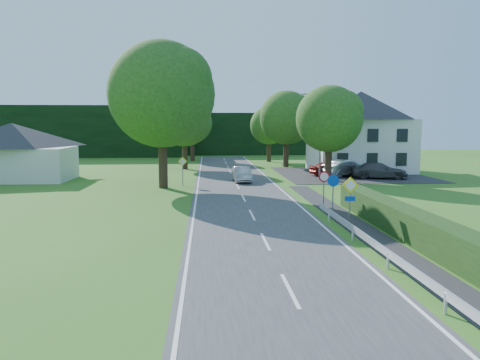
{
  "coord_description": "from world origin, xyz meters",
  "views": [
    {
      "loc": [
        -2.49,
        -13.6,
        5.05
      ],
      "look_at": [
        -0.33,
        16.84,
        1.44
      ],
      "focal_mm": 35.0,
      "sensor_mm": 36.0,
      "label": 1
    }
  ],
  "objects": [
    {
      "name": "parked_car_grey",
      "position": [
        13.6,
        28.89,
        0.78
      ],
      "size": [
        5.47,
        3.27,
        1.48
      ],
      "primitive_type": "imported",
      "rotation": [
        0.0,
        0.0,
        1.32
      ],
      "color": "#424246",
      "rests_on": "parking_pad"
    },
    {
      "name": "bungalow_left",
      "position": [
        -20.0,
        30.0,
        2.71
      ],
      "size": [
        11.0,
        6.5,
        5.2
      ],
      "color": "silver",
      "rests_on": "ground"
    },
    {
      "name": "road",
      "position": [
        0.0,
        20.0,
        0.02
      ],
      "size": [
        7.0,
        80.0,
        0.04
      ],
      "primitive_type": "cube",
      "color": "#3A3A3C",
      "rests_on": "ground"
    },
    {
      "name": "parked_car_silver_a",
      "position": [
        11.14,
        31.04,
        0.86
      ],
      "size": [
        5.24,
        3.53,
        1.63
      ],
      "primitive_type": "imported",
      "rotation": [
        0.0,
        0.0,
        1.97
      ],
      "color": "silver",
      "rests_on": "parking_pad"
    },
    {
      "name": "streetlight",
      "position": [
        8.06,
        30.0,
        4.46
      ],
      "size": [
        2.03,
        0.18,
        8.0
      ],
      "color": "gray",
      "rests_on": "ground"
    },
    {
      "name": "tree_left_far",
      "position": [
        -5.0,
        40.0,
        4.29
      ],
      "size": [
        7.0,
        7.0,
        8.58
      ],
      "primitive_type": null,
      "color": "#1E4B16",
      "rests_on": "ground"
    },
    {
      "name": "tree_right_back",
      "position": [
        6.0,
        50.0,
        3.78
      ],
      "size": [
        6.2,
        6.2,
        7.56
      ],
      "primitive_type": null,
      "color": "#1E4B16",
      "rests_on": "ground"
    },
    {
      "name": "line_edge_right",
      "position": [
        3.25,
        20.0,
        0.04
      ],
      "size": [
        0.12,
        80.0,
        0.01
      ],
      "primitive_type": "cube",
      "color": "white",
      "rests_on": "road"
    },
    {
      "name": "line_edge_left",
      "position": [
        -3.25,
        20.0,
        0.04
      ],
      "size": [
        0.12,
        80.0,
        0.01
      ],
      "primitive_type": "cube",
      "color": "white",
      "rests_on": "road"
    },
    {
      "name": "moving_car",
      "position": [
        0.57,
        27.29,
        0.71
      ],
      "size": [
        1.61,
        4.13,
        1.34
      ],
      "primitive_type": "imported",
      "rotation": [
        0.0,
        0.0,
        0.05
      ],
      "color": "#BBBABF",
      "rests_on": "road"
    },
    {
      "name": "sign_roundabout",
      "position": [
        4.3,
        10.98,
        1.67
      ],
      "size": [
        0.64,
        0.08,
        2.37
      ],
      "color": "gray",
      "rests_on": "ground"
    },
    {
      "name": "treeline_left",
      "position": [
        -28.0,
        62.0,
        4.0
      ],
      "size": [
        44.0,
        6.0,
        8.0
      ],
      "primitive_type": "cube",
      "color": "black",
      "rests_on": "ground"
    },
    {
      "name": "parking_pad",
      "position": [
        12.0,
        33.0,
        0.02
      ],
      "size": [
        14.0,
        16.0,
        0.04
      ],
      "primitive_type": "cube",
      "color": "#262628",
      "rests_on": "ground"
    },
    {
      "name": "house_white",
      "position": [
        14.0,
        36.0,
        4.41
      ],
      "size": [
        10.6,
        8.4,
        8.6
      ],
      "color": "silver",
      "rests_on": "ground"
    },
    {
      "name": "tree_left_back",
      "position": [
        -4.5,
        52.0,
        4.04
      ],
      "size": [
        6.6,
        6.6,
        8.07
      ],
      "primitive_type": null,
      "color": "#1E4B16",
      "rests_on": "ground"
    },
    {
      "name": "guardrail",
      "position": [
        3.85,
        -1.0,
        0.34
      ],
      "size": [
        0.12,
        26.0,
        0.69
      ],
      "primitive_type": null,
      "color": "silver",
      "rests_on": "ground"
    },
    {
      "name": "tree_right_far",
      "position": [
        7.0,
        42.0,
        4.54
      ],
      "size": [
        7.4,
        7.4,
        9.09
      ],
      "primitive_type": null,
      "color": "#1E4B16",
      "rests_on": "ground"
    },
    {
      "name": "sign_priority_right",
      "position": [
        4.3,
        7.98,
        1.8
      ],
      "size": [
        0.78,
        0.09,
        2.59
      ],
      "color": "gray",
      "rests_on": "ground"
    },
    {
      "name": "tree_main",
      "position": [
        -6.0,
        24.0,
        5.82
      ],
      "size": [
        9.4,
        9.4,
        11.64
      ],
      "primitive_type": null,
      "color": "#1E4B16",
      "rests_on": "ground"
    },
    {
      "name": "parked_car_silver_b",
      "position": [
        14.9,
        34.0,
        0.66
      ],
      "size": [
        4.73,
        2.63,
        1.25
      ],
      "primitive_type": "imported",
      "rotation": [
        0.0,
        0.0,
        1.7
      ],
      "color": "#AFAEB5",
      "rests_on": "parking_pad"
    },
    {
      "name": "sign_priority_left",
      "position": [
        -4.5,
        24.98,
        1.72
      ],
      "size": [
        0.78,
        0.09,
        2.44
      ],
      "color": "gray",
      "rests_on": "ground"
    },
    {
      "name": "parked_car_red",
      "position": [
        9.77,
        31.85,
        0.76
      ],
      "size": [
        4.48,
        2.62,
        1.43
      ],
      "primitive_type": "imported",
      "rotation": [
        0.0,
        0.0,
        1.81
      ],
      "color": "maroon",
      "rests_on": "parking_pad"
    },
    {
      "name": "line_centre",
      "position": [
        0.0,
        20.0,
        0.04
      ],
      "size": [
        0.12,
        80.0,
        0.01
      ],
      "primitive_type": null,
      "color": "white",
      "rests_on": "road"
    },
    {
      "name": "treeline_right",
      "position": [
        8.0,
        66.0,
        3.5
      ],
      "size": [
        30.0,
        5.0,
        7.0
      ],
      "primitive_type": "cube",
      "color": "black",
      "rests_on": "ground"
    },
    {
      "name": "tree_right_mid",
      "position": [
        8.5,
        28.0,
        4.29
      ],
      "size": [
        7.0,
        7.0,
        8.58
      ],
      "primitive_type": null,
      "color": "#1E4B16",
      "rests_on": "ground"
    },
    {
      "name": "footpath",
      "position": [
        4.95,
        2.0,
        0.02
      ],
      "size": [
        1.5,
        44.0,
        0.04
      ],
      "primitive_type": "cube",
      "color": "#262628",
      "rests_on": "ground"
    },
    {
      "name": "ground",
      "position": [
        0.0,
        0.0,
        0.0
      ],
      "size": [
        160.0,
        160.0,
        0.0
      ],
      "primitive_type": "plane",
      "color": "#39611B",
      "rests_on": "ground"
    },
    {
      "name": "parasol",
      "position": [
        9.94,
        35.0,
        1.02
      ],
      "size": [
        2.21,
        2.25,
        1.96
      ],
      "primitive_type": "imported",
      "rotation": [
        0.0,
        0.0,
        0.03
      ],
      "color": "#A30D1C",
      "rests_on": "parking_pad"
    },
    {
      "name": "motorcycle",
      "position": [
        1.45,
        29.91,
        0.48
      ],
      "size": [
        0.97,
        1.75,
        0.87
      ],
      "primitive_type": "imported",
      "rotation": [
        0.0,
        0.0,
        0.25
      ],
      "color": "black",
      "rests_on": "road"
    },
    {
      "name": "sign_speed_limit",
      "position": [
        4.3,
        12.97,
        1.77
      ],
      "size": [
        0.64,
        0.11,
        2.37
      ],
      "color": "gray",
      "rests_on": "ground"
    }
  ]
}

